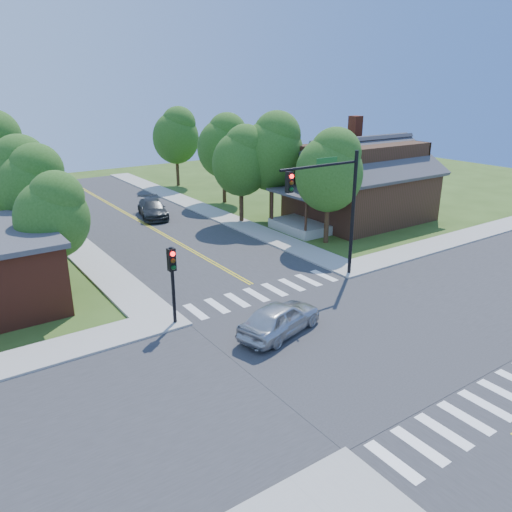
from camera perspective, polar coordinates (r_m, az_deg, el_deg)
ground at (r=22.57m, az=10.41°, el=-9.37°), size 100.00×100.00×0.00m
road_ns at (r=22.56m, az=10.41°, el=-9.33°), size 10.00×90.00×0.04m
road_ew at (r=22.56m, az=10.41°, el=-9.32°), size 90.00×10.00×0.04m
intersection_patch at (r=22.57m, az=10.41°, el=-9.37°), size 10.20×10.20×0.06m
sidewalk_ne at (r=43.55m, az=10.70°, el=4.88°), size 40.00×40.00×0.14m
crosswalk_north at (r=26.78m, az=1.07°, el=-4.15°), size 8.85×2.00×0.01m
crosswalk_south at (r=19.42m, az=23.84°, el=-15.93°), size 8.85×2.00×0.01m
centerline at (r=22.55m, az=10.41°, el=-9.27°), size 0.30×90.00×0.01m
signal_mast_ne at (r=27.22m, az=8.66°, el=6.68°), size 5.30×0.42×7.20m
signal_pole_nw at (r=22.67m, az=-9.53°, el=-1.76°), size 0.34×0.42×3.80m
house_ne at (r=41.28m, az=11.83°, el=8.65°), size 13.05×8.80×7.11m
tree_e_a at (r=34.20m, az=8.53°, el=9.86°), size 4.66×4.43×7.93m
tree_e_b at (r=39.63m, az=1.99°, el=12.04°), size 5.09×4.83×8.65m
tree_e_c at (r=46.09m, az=-3.63°, el=12.63°), size 4.79×4.55×8.14m
tree_e_d at (r=54.46m, az=-9.06°, el=13.59°), size 4.88×4.64×8.30m
tree_w_a at (r=27.93m, az=-22.14°, el=4.52°), size 3.82×3.63×6.49m
tree_w_b at (r=34.52m, az=-25.53°, el=8.08°), size 4.55×4.32×7.74m
tree_house at (r=39.09m, az=-1.59°, el=11.01°), size 4.52×4.30×7.69m
tree_bldg at (r=33.10m, az=-24.01°, el=7.39°), size 4.31×4.09×7.32m
car_silver at (r=22.34m, az=2.73°, el=-7.19°), size 4.07×5.34×1.50m
car_dgrey at (r=42.24m, az=-11.73°, el=5.27°), size 4.35×5.91×1.44m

